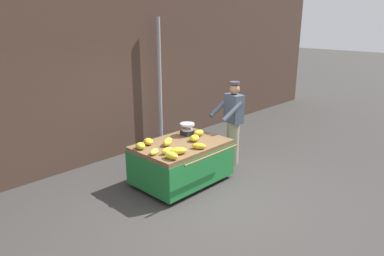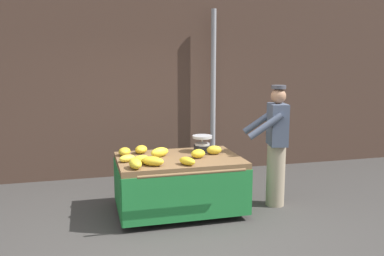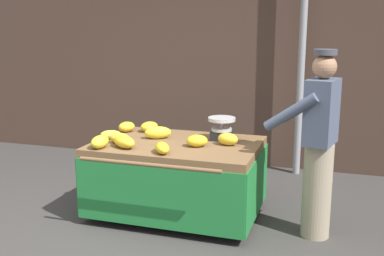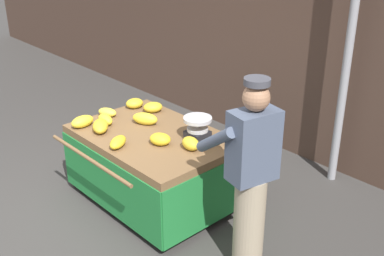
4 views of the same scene
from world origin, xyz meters
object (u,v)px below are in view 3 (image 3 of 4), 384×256
Objects in this scene: banana_bunch_6 at (149,127)px; vendor_person at (318,145)px; banana_bunch_0 at (127,127)px; banana_bunch_9 at (100,142)px; street_pole at (301,62)px; banana_bunch_2 at (158,133)px; banana_bunch_4 at (228,139)px; banana_bunch_3 at (111,135)px; banana_bunch_5 at (124,142)px; banana_bunch_8 at (197,141)px; banana_bunch_1 at (120,138)px; banana_bunch_7 at (162,148)px; weighing_scale at (222,129)px; banana_cart at (177,162)px.

banana_bunch_6 is 1.89m from vendor_person.
banana_bunch_0 is 0.12× the size of vendor_person.
banana_bunch_9 is 0.15× the size of vendor_person.
street_pole is 2.21m from banana_bunch_2.
banana_bunch_4 reaches higher than banana_bunch_6.
street_pole reaches higher than banana_bunch_4.
banana_bunch_3 is at bearing 179.56° from vendor_person.
banana_bunch_5 and banana_bunch_8 have the same top height.
banana_bunch_1 is 0.90× the size of banana_bunch_7.
banana_bunch_4 reaches higher than banana_bunch_0.
banana_bunch_4 is 1.01m from banana_bunch_5.
street_pole is 2.13m from banana_bunch_8.
banana_bunch_3 is at bearing 153.75° from banana_bunch_7.
banana_bunch_7 is 0.14× the size of vendor_person.
banana_bunch_2 is 0.65m from banana_bunch_9.
weighing_scale is 0.78m from banana_bunch_7.
banana_cart is 8.00× the size of banana_bunch_4.
banana_bunch_2 is at bearing 173.46° from vendor_person.
street_pole is at bearing 72.83° from banana_bunch_4.
street_pole is 1.77× the size of banana_cart.
vendor_person is at bearing -14.08° from banana_bunch_6.
banana_bunch_4 is (1.21, -0.24, 0.01)m from banana_bunch_0.
banana_bunch_8 is at bearing -21.37° from banana_bunch_2.
vendor_person is at bearing -6.54° from banana_bunch_2.
banana_bunch_4 is at bearing -11.21° from banana_bunch_0.
banana_bunch_2 reaches higher than banana_bunch_5.
banana_bunch_7 is at bearing -115.29° from street_pole.
weighing_scale is 1.30× the size of banana_bunch_6.
banana_bunch_5 is (0.12, -0.14, 0.00)m from banana_bunch_1.
banana_bunch_1 is 1.07× the size of banana_bunch_4.
banana_bunch_5 is at bearing 18.85° from banana_bunch_9.
banana_cart is 0.57m from weighing_scale.
banana_bunch_4 reaches higher than banana_bunch_3.
street_pole is 11.97× the size of banana_bunch_7.
weighing_scale is 1.03m from vendor_person.
banana_bunch_0 is 0.72m from banana_bunch_9.
banana_bunch_5 is 1.81m from vendor_person.
banana_bunch_0 is 1.00m from banana_bunch_7.
banana_bunch_8 is (0.77, 0.12, 0.00)m from banana_bunch_1.
weighing_scale is 1.15m from banana_bunch_3.
banana_bunch_3 is 0.51m from banana_bunch_6.
banana_bunch_4 is (1.04, 0.26, 0.01)m from banana_bunch_1.
weighing_scale is 0.38m from banana_bunch_8.
street_pole is at bearing 43.01° from banana_bunch_6.
banana_bunch_4 is (0.51, 0.05, 0.26)m from banana_cart.
banana_bunch_8 is at bearing -179.78° from vendor_person.
banana_bunch_9 is at bearing -116.45° from banana_bunch_1.
banana_bunch_0 is at bearing 177.72° from weighing_scale.
banana_bunch_5 is 1.36× the size of banana_bunch_6.
banana_bunch_5 is at bearing -156.62° from banana_bunch_4.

